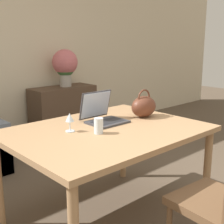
{
  "coord_description": "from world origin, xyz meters",
  "views": [
    {
      "loc": [
        -1.45,
        -1.04,
        1.41
      ],
      "look_at": [
        0.1,
        0.64,
        0.87
      ],
      "focal_mm": 50.0,
      "sensor_mm": 36.0,
      "label": 1
    }
  ],
  "objects": [
    {
      "name": "laptop",
      "position": [
        0.16,
        0.82,
        0.82
      ],
      "size": [
        0.3,
        0.3,
        0.24
      ],
      "color": "#38383D",
      "rests_on": "dining_table"
    },
    {
      "name": "drinking_glass",
      "position": [
        -0.08,
        0.59,
        0.81
      ],
      "size": [
        0.07,
        0.07,
        0.11
      ],
      "color": "silver",
      "rests_on": "dining_table"
    },
    {
      "name": "handbag",
      "position": [
        0.52,
        0.7,
        0.85
      ],
      "size": [
        0.24,
        0.18,
        0.24
      ],
      "color": "#592D1E",
      "rests_on": "dining_table"
    },
    {
      "name": "dining_table",
      "position": [
        0.04,
        0.64,
        0.68
      ],
      "size": [
        1.44,
        1.08,
        0.75
      ],
      "color": "#A87F56",
      "rests_on": "ground_plane"
    },
    {
      "name": "sideboard",
      "position": [
        0.96,
        2.6,
        0.38
      ],
      "size": [
        0.91,
        0.4,
        0.76
      ],
      "color": "#4C3828",
      "rests_on": "ground_plane"
    },
    {
      "name": "flower_vase",
      "position": [
        1.02,
        2.61,
        1.06
      ],
      "size": [
        0.35,
        0.35,
        0.52
      ],
      "color": "#9E998E",
      "rests_on": "sideboard"
    },
    {
      "name": "wine_glass",
      "position": [
        -0.2,
        0.77,
        0.85
      ],
      "size": [
        0.07,
        0.07,
        0.14
      ],
      "color": "silver",
      "rests_on": "dining_table"
    }
  ]
}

